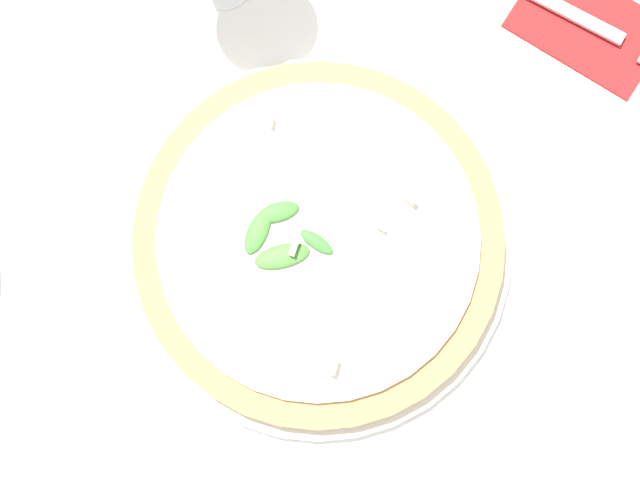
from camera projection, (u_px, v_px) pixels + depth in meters
ground_plane at (322, 238)px, 0.79m from camera, size 6.00×6.00×0.00m
pizza_arugula_main at (320, 242)px, 0.77m from camera, size 0.34×0.34×0.05m
napkin at (588, 25)px, 0.82m from camera, size 0.15×0.11×0.01m
fork at (597, 26)px, 0.82m from camera, size 0.21×0.04×0.00m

